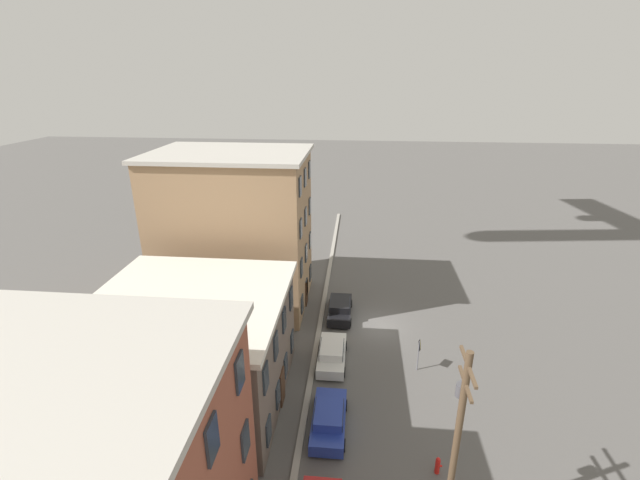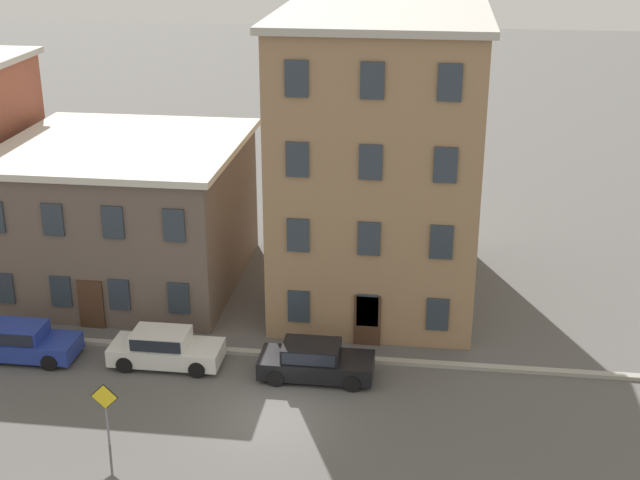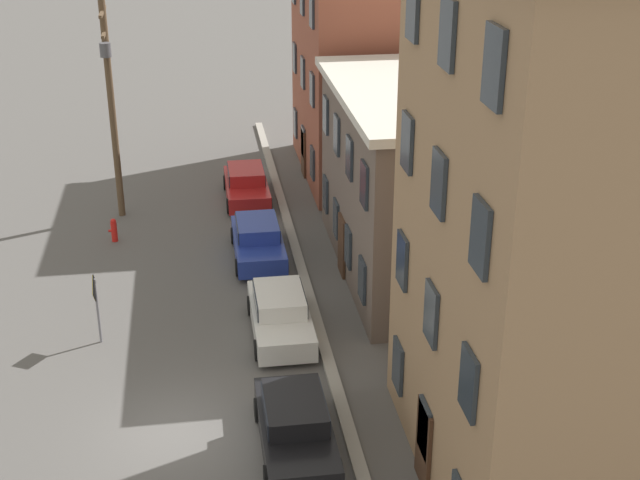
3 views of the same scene
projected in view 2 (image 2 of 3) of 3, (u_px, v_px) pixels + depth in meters
The scene contains 8 objects.
ground_plane at pixel (270, 417), 31.83m from camera, with size 200.00×200.00×0.00m, color #565451.
kerb_strip at pixel (290, 355), 35.96m from camera, with size 56.00×0.36×0.16m, color #9E998E.
apartment_midblock at pixel (127, 213), 41.97m from camera, with size 10.84×10.84×6.82m.
apartment_far at pixel (380, 156), 40.01m from camera, with size 9.04×12.10×12.88m.
car_blue at pixel (21, 340), 35.68m from camera, with size 4.40×1.92×1.43m.
car_white at pixel (165, 347), 35.17m from camera, with size 4.40×1.92×1.43m.
car_black at pixel (315, 360), 34.20m from camera, with size 4.40×1.92×1.43m.
caution_sign at pixel (105, 405), 29.63m from camera, with size 0.96×0.08×2.39m.
Camera 2 is at (5.37, -26.86, 17.50)m, focal length 50.00 mm.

